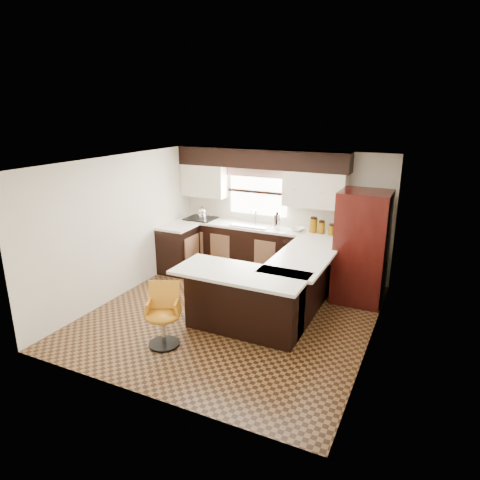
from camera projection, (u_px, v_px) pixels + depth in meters
The scene contains 30 objects.
floor at pixel (232, 315), 6.76m from camera, with size 4.40×4.40×0.00m, color #49301A.
ceiling at pixel (231, 162), 6.05m from camera, with size 4.40×4.40×0.00m, color silver.
wall_back at pixel (282, 212), 8.30m from camera, with size 4.40×4.40×0.00m, color beige.
wall_front at pixel (138, 299), 4.51m from camera, with size 4.40×4.40×0.00m, color beige.
wall_left at pixel (121, 227), 7.27m from camera, with size 4.40×4.40×0.00m, color beige.
wall_right at pixel (376, 264), 5.54m from camera, with size 4.40×4.40×0.00m, color beige.
base_cab_back at pixel (254, 250), 8.45m from camera, with size 3.30×0.60×0.90m, color black.
base_cab_left at pixel (179, 250), 8.45m from camera, with size 0.60×0.70×0.90m, color black.
counter_back at pixel (254, 227), 8.31m from camera, with size 3.30×0.60×0.04m, color silver.
counter_left at pixel (177, 227), 8.31m from camera, with size 0.60×0.70×0.04m, color silver.
soffit at pixel (260, 159), 8.01m from camera, with size 3.40×0.35×0.36m, color black.
upper_cab_left at pixel (205, 181), 8.66m from camera, with size 0.94×0.35×0.64m, color beige.
upper_cab_right at pixel (315, 189), 7.72m from camera, with size 1.14×0.35×0.64m, color beige.
window_pane at pixel (258, 192), 8.39m from camera, with size 1.20×0.02×0.90m, color white.
valance at pixel (258, 172), 8.24m from camera, with size 1.30×0.06×0.18m, color #D19B93.
sink at pixel (252, 225), 8.30m from camera, with size 0.75×0.45×0.03m, color #B2B2B7.
dishwasher at pixel (298, 263), 7.80m from camera, with size 0.58×0.03×0.78m, color black.
cooktop at pixel (201, 218), 8.78m from camera, with size 0.58×0.50×0.03m, color black.
peninsula_long at pixel (300, 284), 6.80m from camera, with size 0.60×1.95×0.90m, color black.
peninsula_return at pixel (244, 302), 6.17m from camera, with size 1.65×0.60×0.90m, color black.
counter_pen_long at pixel (304, 257), 6.64m from camera, with size 0.84×1.95×0.04m, color silver.
counter_pen_return at pixel (240, 273), 5.96m from camera, with size 1.89×0.84×0.04m, color silver.
refrigerator at pixel (362, 247), 7.04m from camera, with size 0.80×0.77×1.87m, color black.
bar_chair at pixel (163, 316), 5.78m from camera, with size 0.47×0.47×0.87m, color #BE7518, non-canonical shape.
kettle at pixel (202, 212), 8.72m from camera, with size 0.18×0.18×0.24m, color silver, non-canonical shape.
percolator at pixel (277, 221), 8.07m from camera, with size 0.13×0.13×0.28m, color silver.
mixing_bowl at pixel (297, 229), 7.94m from camera, with size 0.26×0.26×0.06m, color white.
canister_large at pixel (313, 226), 7.80m from camera, with size 0.14×0.14×0.26m, color #7C5506.
canister_med at pixel (321, 228), 7.75m from camera, with size 0.12×0.12×0.21m, color #7C5506.
canister_small at pixel (332, 230), 7.68m from camera, with size 0.12×0.12×0.17m, color #7C5506.
Camera 1 is at (2.75, -5.45, 3.14)m, focal length 32.00 mm.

